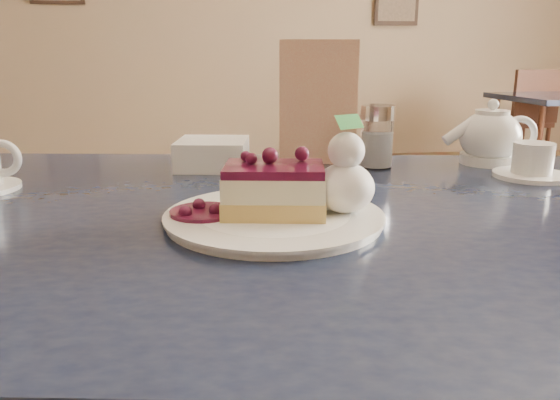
{
  "coord_description": "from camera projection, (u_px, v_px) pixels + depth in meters",
  "views": [
    {
      "loc": [
        -0.03,
        -0.69,
        1.06
      ],
      "look_at": [
        0.05,
        -0.06,
        0.89
      ],
      "focal_mm": 35.0,
      "sensor_mm": 36.0,
      "label": 1
    }
  ],
  "objects": [
    {
      "name": "main_table",
      "position": [
        276.0,
        267.0,
        0.81
      ],
      "size": [
        1.45,
        1.07,
        0.84
      ],
      "rotation": [
        0.0,
        0.0,
        -0.14
      ],
      "color": "#1C2438",
      "rests_on": "ground"
    },
    {
      "name": "dessert_plate",
      "position": [
        274.0,
        218.0,
        0.73
      ],
      "size": [
        0.29,
        0.29,
        0.01
      ],
      "primitive_type": "cylinder",
      "color": "white",
      "rests_on": "main_table"
    },
    {
      "name": "cheesecake_slice",
      "position": [
        274.0,
        190.0,
        0.72
      ],
      "size": [
        0.15,
        0.11,
        0.07
      ],
      "rotation": [
        0.0,
        0.0,
        -0.14
      ],
      "color": "#DBBF68",
      "rests_on": "dessert_plate"
    },
    {
      "name": "whipped_cream",
      "position": [
        345.0,
        188.0,
        0.73
      ],
      "size": [
        0.08,
        0.08,
        0.07
      ],
      "color": "white",
      "rests_on": "dessert_plate"
    },
    {
      "name": "berry_sauce",
      "position": [
        203.0,
        212.0,
        0.73
      ],
      "size": [
        0.09,
        0.09,
        0.01
      ],
      "primitive_type": "cylinder",
      "color": "#3F0D1F",
      "rests_on": "dessert_plate"
    },
    {
      "name": "tea_set",
      "position": [
        497.0,
        142.0,
        1.09
      ],
      "size": [
        0.2,
        0.26,
        0.12
      ],
      "color": "white",
      "rests_on": "main_table"
    },
    {
      "name": "menu_card",
      "position": [
        318.0,
        103.0,
        1.11
      ],
      "size": [
        0.16,
        0.05,
        0.25
      ],
      "primitive_type": "cube",
      "rotation": [
        0.0,
        0.0,
        -0.14
      ],
      "color": "beige",
      "rests_on": "main_table"
    },
    {
      "name": "sugar_shaker",
      "position": [
        377.0,
        136.0,
        1.07
      ],
      "size": [
        0.07,
        0.07,
        0.12
      ],
      "color": "white",
      "rests_on": "main_table"
    },
    {
      "name": "napkin_stack",
      "position": [
        213.0,
        154.0,
        1.08
      ],
      "size": [
        0.15,
        0.15,
        0.06
      ],
      "primitive_type": "cube",
      "rotation": [
        0.0,
        0.0,
        -0.14
      ],
      "color": "white",
      "rests_on": "main_table"
    },
    {
      "name": "bg_table_far_right",
      "position": [
        560.0,
        182.0,
        4.31
      ],
      "size": [
        1.05,
        1.81,
        1.21
      ],
      "rotation": [
        0.0,
        0.0,
        0.07
      ],
      "color": "#1C2438",
      "rests_on": "ground"
    }
  ]
}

